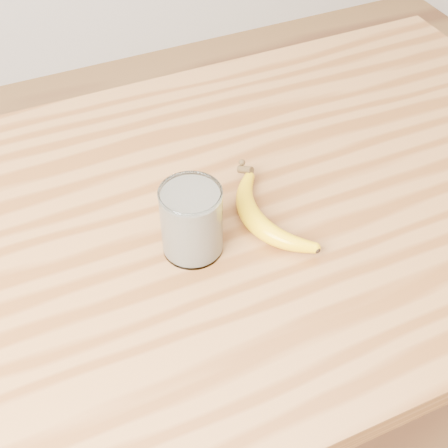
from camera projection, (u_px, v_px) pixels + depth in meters
name	position (u px, v px, depth m)	size (l,w,h in m)	color
table	(258.00, 252.00, 1.09)	(1.20, 0.80, 0.90)	#925E2F
smoothie_glass	(192.00, 221.00, 0.88)	(0.09, 0.09, 0.11)	white
banana	(254.00, 221.00, 0.94)	(0.10, 0.27, 0.03)	#EAB10B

